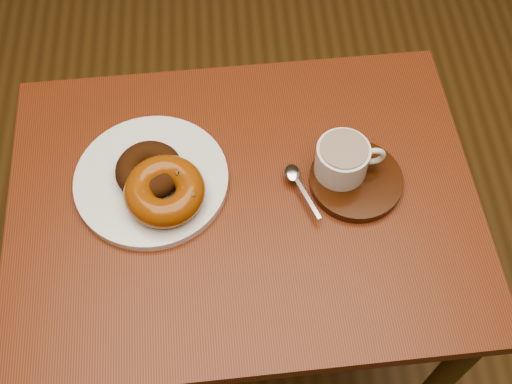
{
  "coord_description": "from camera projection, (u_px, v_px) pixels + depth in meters",
  "views": [
    {
      "loc": [
        -0.24,
        -0.35,
        1.59
      ],
      "look_at": [
        -0.21,
        0.16,
        0.72
      ],
      "focal_mm": 45.0,
      "sensor_mm": 36.0,
      "label": 1
    }
  ],
  "objects": [
    {
      "name": "cafe_table",
      "position": [
        245.0,
        231.0,
        1.12
      ],
      "size": [
        0.77,
        0.59,
        0.7
      ],
      "rotation": [
        0.0,
        0.0,
        0.04
      ],
      "color": "maroon",
      "rests_on": "ground"
    },
    {
      "name": "teaspoon",
      "position": [
        295.0,
        177.0,
        1.02
      ],
      "size": [
        0.05,
        0.1,
        0.01
      ],
      "rotation": [
        0.0,
        0.0,
        0.37
      ],
      "color": "silver",
      "rests_on": "saucer"
    },
    {
      "name": "donut_cinnamon",
      "position": [
        149.0,
        170.0,
        1.01
      ],
      "size": [
        0.14,
        0.14,
        0.04
      ],
      "primitive_type": "torus",
      "rotation": [
        0.0,
        0.0,
        0.47
      ],
      "color": "#341A0A",
      "rests_on": "donut_plate"
    },
    {
      "name": "saucer",
      "position": [
        356.0,
        180.0,
        1.03
      ],
      "size": [
        0.17,
        0.17,
        0.02
      ],
      "primitive_type": "cylinder",
      "rotation": [
        0.0,
        0.0,
        0.16
      ],
      "color": "#321406",
      "rests_on": "cafe_table"
    },
    {
      "name": "donut_caramel",
      "position": [
        165.0,
        191.0,
        0.98
      ],
      "size": [
        0.17,
        0.17,
        0.05
      ],
      "rotation": [
        0.0,
        0.0,
        0.41
      ],
      "color": "#8D450F",
      "rests_on": "donut_plate"
    },
    {
      "name": "coffee_cup",
      "position": [
        343.0,
        159.0,
        1.01
      ],
      "size": [
        0.11,
        0.08,
        0.06
      ],
      "rotation": [
        0.0,
        0.0,
        0.02
      ],
      "color": "white",
      "rests_on": "saucer"
    },
    {
      "name": "donut_plate",
      "position": [
        152.0,
        180.0,
        1.03
      ],
      "size": [
        0.25,
        0.25,
        0.02
      ],
      "primitive_type": "cylinder",
      "rotation": [
        0.0,
        0.0,
        0.02
      ],
      "color": "white",
      "rests_on": "cafe_table"
    }
  ]
}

